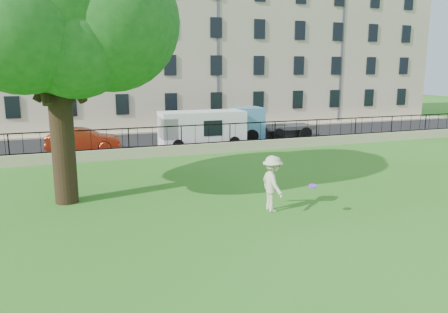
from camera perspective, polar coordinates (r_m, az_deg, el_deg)
name	(u,v)px	position (r m, az deg, el deg)	size (l,w,h in m)	color
ground	(276,222)	(14.54, 6.75, -8.45)	(120.00, 120.00, 0.00)	#2C6919
retaining_wall	(182,150)	(25.38, -5.56, 0.86)	(50.00, 0.40, 0.60)	tan
iron_railing	(181,135)	(25.24, -5.59, 2.76)	(50.00, 0.05, 1.13)	black
street	(164,142)	(29.94, -7.84, 1.84)	(60.00, 9.00, 0.01)	black
sidewalk	(150,131)	(34.97, -9.69, 3.24)	(60.00, 1.40, 0.12)	tan
building_row	(135,46)	(40.27, -11.57, 14.01)	(56.40, 10.40, 13.80)	beige
tree	(49,4)	(16.99, -21.91, 17.96)	(8.39, 6.59, 10.58)	black
man	(273,184)	(15.31, 6.36, -3.55)	(1.28, 0.73, 1.98)	beige
frisbee	(313,186)	(14.76, 11.49, -3.80)	(0.27, 0.27, 0.03)	#7828E7
red_sedan	(84,140)	(27.53, -17.84, 2.05)	(1.50, 4.30, 1.42)	#9F2913
white_van	(202,129)	(28.07, -2.88, 3.63)	(5.39, 2.10, 2.26)	silver
blue_truck	(270,123)	(30.98, 6.09, 4.35)	(5.52, 1.96, 2.31)	#5192BE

